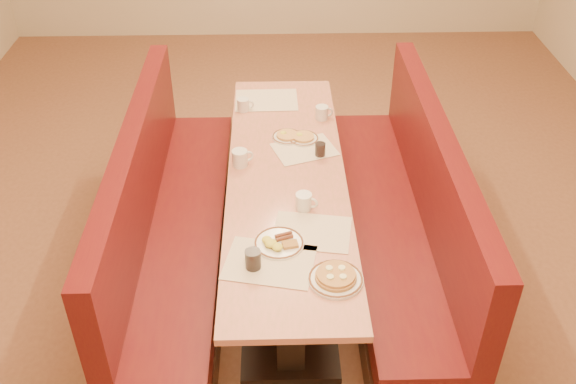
{
  "coord_description": "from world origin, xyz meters",
  "views": [
    {
      "loc": [
        -0.08,
        -3.13,
        2.92
      ],
      "look_at": [
        0.0,
        -0.3,
        0.85
      ],
      "focal_mm": 40.0,
      "sensor_mm": 36.0,
      "label": 1
    }
  ],
  "objects_px": {
    "pancake_plate": "(336,278)",
    "soda_tumbler_near": "(253,260)",
    "booth_right": "(402,225)",
    "coffee_mug_c": "(322,112)",
    "coffee_mug_b": "(240,158)",
    "diner_table": "(287,225)",
    "eggs_plate": "(279,243)",
    "booth_left": "(170,229)",
    "coffee_mug_d": "(244,104)",
    "soda_tumbler_mid": "(320,150)",
    "coffee_mug_a": "(304,201)"
  },
  "relations": [
    {
      "from": "booth_right",
      "to": "coffee_mug_c",
      "type": "relative_size",
      "value": 20.45
    },
    {
      "from": "coffee_mug_b",
      "to": "coffee_mug_d",
      "type": "relative_size",
      "value": 1.14
    },
    {
      "from": "diner_table",
      "to": "coffee_mug_c",
      "type": "distance_m",
      "value": 0.84
    },
    {
      "from": "pancake_plate",
      "to": "soda_tumbler_near",
      "type": "distance_m",
      "value": 0.41
    },
    {
      "from": "pancake_plate",
      "to": "coffee_mug_c",
      "type": "distance_m",
      "value": 1.58
    },
    {
      "from": "diner_table",
      "to": "soda_tumbler_mid",
      "type": "xyz_separation_m",
      "value": [
        0.21,
        0.22,
        0.42
      ]
    },
    {
      "from": "coffee_mug_d",
      "to": "soda_tumbler_near",
      "type": "xyz_separation_m",
      "value": [
        0.09,
        -1.6,
        0.01
      ]
    },
    {
      "from": "eggs_plate",
      "to": "diner_table",
      "type": "bearing_deg",
      "value": 84.75
    },
    {
      "from": "soda_tumbler_near",
      "to": "booth_left",
      "type": "bearing_deg",
      "value": 124.65
    },
    {
      "from": "coffee_mug_b",
      "to": "soda_tumbler_mid",
      "type": "distance_m",
      "value": 0.5
    },
    {
      "from": "booth_left",
      "to": "coffee_mug_c",
      "type": "height_order",
      "value": "booth_left"
    },
    {
      "from": "diner_table",
      "to": "soda_tumbler_near",
      "type": "xyz_separation_m",
      "value": [
        -0.18,
        -0.79,
        0.43
      ]
    },
    {
      "from": "eggs_plate",
      "to": "coffee_mug_c",
      "type": "xyz_separation_m",
      "value": [
        0.32,
        1.31,
        0.03
      ]
    },
    {
      "from": "coffee_mug_a",
      "to": "soda_tumbler_mid",
      "type": "height_order",
      "value": "coffee_mug_a"
    },
    {
      "from": "soda_tumbler_near",
      "to": "pancake_plate",
      "type": "bearing_deg",
      "value": -14.42
    },
    {
      "from": "booth_right",
      "to": "coffee_mug_a",
      "type": "xyz_separation_m",
      "value": [
        -0.64,
        -0.32,
        0.44
      ]
    },
    {
      "from": "booth_right",
      "to": "booth_left",
      "type": "bearing_deg",
      "value": 180.0
    },
    {
      "from": "coffee_mug_b",
      "to": "soda_tumbler_near",
      "type": "xyz_separation_m",
      "value": [
        0.09,
        -0.92,
        0.0
      ]
    },
    {
      "from": "diner_table",
      "to": "booth_right",
      "type": "distance_m",
      "value": 0.73
    },
    {
      "from": "eggs_plate",
      "to": "soda_tumbler_mid",
      "type": "bearing_deg",
      "value": 72.18
    },
    {
      "from": "diner_table",
      "to": "soda_tumbler_near",
      "type": "relative_size",
      "value": 23.12
    },
    {
      "from": "booth_left",
      "to": "booth_right",
      "type": "bearing_deg",
      "value": 0.0
    },
    {
      "from": "coffee_mug_b",
      "to": "coffee_mug_c",
      "type": "height_order",
      "value": "coffee_mug_b"
    },
    {
      "from": "eggs_plate",
      "to": "coffee_mug_d",
      "type": "xyz_separation_m",
      "value": [
        -0.22,
        1.44,
        0.03
      ]
    },
    {
      "from": "coffee_mug_c",
      "to": "soda_tumbler_mid",
      "type": "relative_size",
      "value": 1.38
    },
    {
      "from": "diner_table",
      "to": "soda_tumbler_mid",
      "type": "height_order",
      "value": "soda_tumbler_mid"
    },
    {
      "from": "eggs_plate",
      "to": "coffee_mug_c",
      "type": "height_order",
      "value": "coffee_mug_c"
    },
    {
      "from": "diner_table",
      "to": "booth_right",
      "type": "bearing_deg",
      "value": 0.0
    },
    {
      "from": "diner_table",
      "to": "pancake_plate",
      "type": "distance_m",
      "value": 1.0
    },
    {
      "from": "eggs_plate",
      "to": "coffee_mug_b",
      "type": "distance_m",
      "value": 0.78
    },
    {
      "from": "booth_left",
      "to": "booth_right",
      "type": "distance_m",
      "value": 1.46
    },
    {
      "from": "pancake_plate",
      "to": "coffee_mug_b",
      "type": "relative_size",
      "value": 2.02
    },
    {
      "from": "eggs_plate",
      "to": "coffee_mug_b",
      "type": "relative_size",
      "value": 1.96
    },
    {
      "from": "diner_table",
      "to": "soda_tumbler_mid",
      "type": "bearing_deg",
      "value": 45.39
    },
    {
      "from": "booth_right",
      "to": "pancake_plate",
      "type": "height_order",
      "value": "booth_right"
    },
    {
      "from": "diner_table",
      "to": "soda_tumbler_near",
      "type": "distance_m",
      "value": 0.92
    },
    {
      "from": "pancake_plate",
      "to": "coffee_mug_c",
      "type": "relative_size",
      "value": 2.19
    },
    {
      "from": "booth_right",
      "to": "soda_tumbler_mid",
      "type": "xyz_separation_m",
      "value": [
        -0.52,
        0.22,
        0.43
      ]
    },
    {
      "from": "eggs_plate",
      "to": "booth_left",
      "type": "bearing_deg",
      "value": 137.12
    },
    {
      "from": "pancake_plate",
      "to": "coffee_mug_b",
      "type": "bearing_deg",
      "value": 115.63
    },
    {
      "from": "booth_right",
      "to": "coffee_mug_a",
      "type": "distance_m",
      "value": 0.84
    },
    {
      "from": "diner_table",
      "to": "coffee_mug_a",
      "type": "height_order",
      "value": "coffee_mug_a"
    },
    {
      "from": "soda_tumbler_mid",
      "to": "eggs_plate",
      "type": "bearing_deg",
      "value": -107.82
    },
    {
      "from": "eggs_plate",
      "to": "soda_tumbler_near",
      "type": "distance_m",
      "value": 0.21
    },
    {
      "from": "booth_right",
      "to": "coffee_mug_d",
      "type": "height_order",
      "value": "booth_right"
    },
    {
      "from": "pancake_plate",
      "to": "coffee_mug_a",
      "type": "bearing_deg",
      "value": 102.18
    },
    {
      "from": "eggs_plate",
      "to": "soda_tumbler_near",
      "type": "height_order",
      "value": "soda_tumbler_near"
    },
    {
      "from": "coffee_mug_a",
      "to": "soda_tumbler_mid",
      "type": "bearing_deg",
      "value": 95.05
    },
    {
      "from": "soda_tumbler_near",
      "to": "coffee_mug_b",
      "type": "bearing_deg",
      "value": 95.7
    },
    {
      "from": "booth_right",
      "to": "soda_tumbler_mid",
      "type": "height_order",
      "value": "booth_right"
    }
  ]
}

